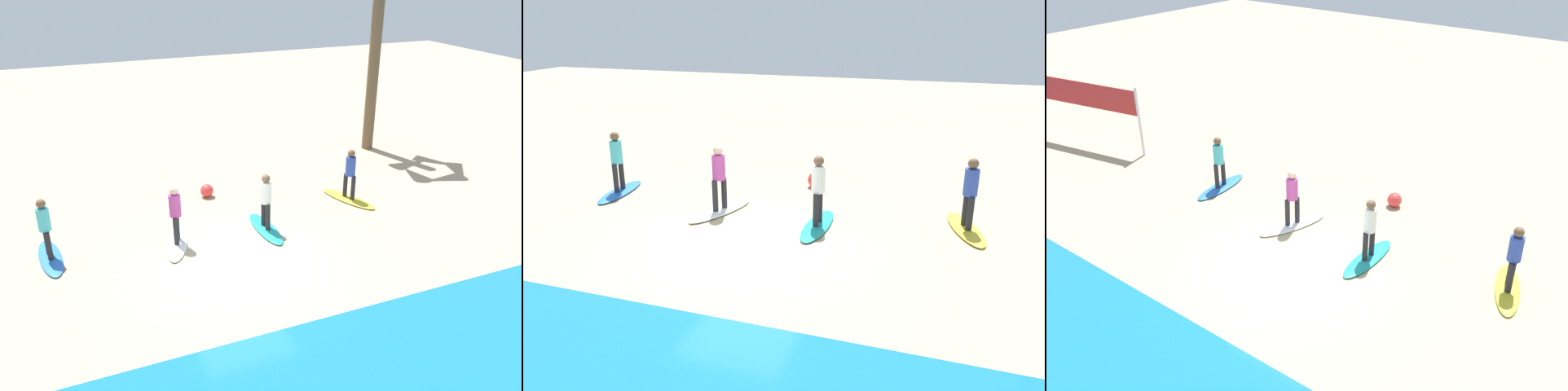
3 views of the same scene
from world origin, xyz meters
TOP-DOWN VIEW (x-y plane):
  - ground_plane at (0.00, 0.00)m, footprint 60.00×60.00m
  - surfboard_yellow at (-4.66, -2.24)m, footprint 1.22×2.17m
  - surfer_yellow at (-4.66, -2.24)m, footprint 0.32×0.44m
  - surfboard_teal at (-1.37, -1.36)m, footprint 0.57×2.10m
  - surfer_teal at (-1.37, -1.36)m, footprint 0.32×0.46m
  - surfboard_white at (1.20, -1.53)m, footprint 1.21×2.17m
  - surfer_white at (1.20, -1.53)m, footprint 0.32×0.44m
  - surfboard_blue at (4.46, -2.01)m, footprint 0.74×2.14m
  - surfer_blue at (4.46, -2.01)m, footprint 0.32×0.46m
  - beach_ball at (-0.51, -4.26)m, footprint 0.43×0.43m

SIDE VIEW (x-z plane):
  - ground_plane at x=0.00m, z-range 0.00..0.00m
  - surfboard_yellow at x=-4.66m, z-range 0.00..0.09m
  - surfboard_teal at x=-1.37m, z-range 0.00..0.09m
  - surfboard_white at x=1.20m, z-range 0.00..0.09m
  - surfboard_blue at x=4.46m, z-range 0.00..0.09m
  - beach_ball at x=-0.51m, z-range 0.00..0.43m
  - surfer_yellow at x=-4.66m, z-range 0.22..1.86m
  - surfer_teal at x=-1.37m, z-range 0.22..1.86m
  - surfer_white at x=1.20m, z-range 0.22..1.86m
  - surfer_blue at x=4.46m, z-range 0.22..1.86m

